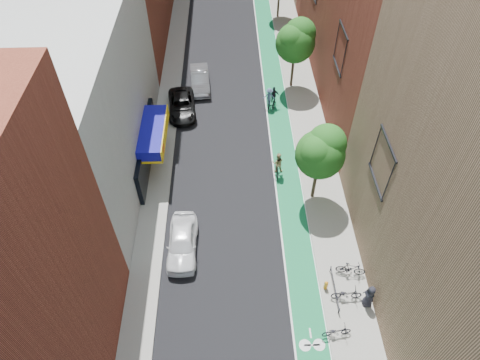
{
  "coord_description": "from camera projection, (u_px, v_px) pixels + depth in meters",
  "views": [
    {
      "loc": [
        -0.39,
        -10.39,
        24.19
      ],
      "look_at": [
        0.27,
        10.5,
        1.5
      ],
      "focal_mm": 32.0,
      "sensor_mm": 36.0,
      "label": 1
    }
  ],
  "objects": [
    {
      "name": "ground",
      "position": [
        241.0,
        330.0,
        24.84
      ],
      "size": [
        160.0,
        160.0,
        0.0
      ],
      "primitive_type": "plane",
      "color": "black",
      "rests_on": "ground"
    },
    {
      "name": "building_left_white",
      "position": [
        76.0,
        103.0,
        29.67
      ],
      "size": [
        8.0,
        20.0,
        12.0
      ],
      "primitive_type": "cube",
      "color": "silver",
      "rests_on": "ground"
    },
    {
      "name": "sidewalk_right",
      "position": [
        298.0,
        74.0,
        42.53
      ],
      "size": [
        3.0,
        68.0,
        0.15
      ],
      "primitive_type": "cube",
      "color": "gray",
      "rests_on": "ground"
    },
    {
      "name": "cyclist_lane_near",
      "position": [
        277.0,
        166.0,
        32.63
      ],
      "size": [
        0.91,
        1.76,
        2.13
      ],
      "rotation": [
        0.0,
        0.0,
        3.07
      ],
      "color": "black",
      "rests_on": "ground"
    },
    {
      "name": "parked_bike_far",
      "position": [
        337.0,
        331.0,
        24.18
      ],
      "size": [
        1.75,
        0.77,
        0.89
      ],
      "primitive_type": "imported",
      "rotation": [
        0.0,
        0.0,
        1.68
      ],
      "color": "black",
      "rests_on": "sidewalk_right"
    },
    {
      "name": "cyclist_lane_mid",
      "position": [
        274.0,
        99.0,
        38.63
      ],
      "size": [
        1.01,
        2.0,
        1.99
      ],
      "rotation": [
        0.0,
        0.0,
        2.98
      ],
      "color": "black",
      "rests_on": "ground"
    },
    {
      "name": "parked_car_black",
      "position": [
        182.0,
        105.0,
        38.07
      ],
      "size": [
        2.8,
        5.29,
        1.42
      ],
      "primitive_type": "imported",
      "rotation": [
        0.0,
        0.0,
        0.09
      ],
      "color": "black",
      "rests_on": "ground"
    },
    {
      "name": "tree_near",
      "position": [
        321.0,
        151.0,
        28.32
      ],
      "size": [
        3.4,
        3.36,
        6.42
      ],
      "color": "#332619",
      "rests_on": "ground"
    },
    {
      "name": "parked_car_white",
      "position": [
        182.0,
        242.0,
        28.04
      ],
      "size": [
        1.94,
        4.74,
        1.61
      ],
      "primitive_type": "imported",
      "rotation": [
        0.0,
        0.0,
        -0.01
      ],
      "color": "white",
      "rests_on": "ground"
    },
    {
      "name": "pedestrian",
      "position": [
        369.0,
        296.0,
        25.14
      ],
      "size": [
        0.75,
        0.99,
        1.82
      ],
      "primitive_type": "imported",
      "rotation": [
        0.0,
        0.0,
        -1.37
      ],
      "color": "black",
      "rests_on": "sidewalk_right"
    },
    {
      "name": "sidewalk_left",
      "position": [
        172.0,
        76.0,
        42.26
      ],
      "size": [
        2.0,
        68.0,
        0.15
      ],
      "primitive_type": "cube",
      "color": "gray",
      "rests_on": "ground"
    },
    {
      "name": "cyclist_lane_far",
      "position": [
        269.0,
        99.0,
        38.36
      ],
      "size": [
        1.15,
        1.69,
        2.01
      ],
      "rotation": [
        0.0,
        0.0,
        2.99
      ],
      "color": "black",
      "rests_on": "ground"
    },
    {
      "name": "parked_car_silver",
      "position": [
        200.0,
        80.0,
        40.61
      ],
      "size": [
        2.08,
        4.95,
        1.59
      ],
      "primitive_type": "imported",
      "rotation": [
        0.0,
        0.0,
        0.08
      ],
      "color": "gray",
      "rests_on": "ground"
    },
    {
      "name": "tree_mid",
      "position": [
        296.0,
        40.0,
        37.63
      ],
      "size": [
        3.55,
        3.53,
        6.74
      ],
      "color": "#332619",
      "rests_on": "ground"
    },
    {
      "name": "bike_lane",
      "position": [
        272.0,
        75.0,
        42.52
      ],
      "size": [
        2.0,
        68.0,
        0.01
      ],
      "primitive_type": "cube",
      "color": "#157A53",
      "rests_on": "ground"
    },
    {
      "name": "parked_bike_near",
      "position": [
        347.0,
        294.0,
        25.7
      ],
      "size": [
        1.87,
        0.66,
        0.98
      ],
      "primitive_type": "imported",
      "rotation": [
        0.0,
        0.0,
        1.56
      ],
      "color": "black",
      "rests_on": "sidewalk_right"
    },
    {
      "name": "parked_bike_mid",
      "position": [
        351.0,
        269.0,
        26.79
      ],
      "size": [
        1.93,
        0.87,
        1.12
      ],
      "primitive_type": "imported",
      "rotation": [
        0.0,
        0.0,
        1.38
      ],
      "color": "black",
      "rests_on": "sidewalk_right"
    },
    {
      "name": "fire_hydrant",
      "position": [
        326.0,
        285.0,
        26.23
      ],
      "size": [
        0.25,
        0.25,
        0.71
      ],
      "color": "orange",
      "rests_on": "sidewalk_right"
    }
  ]
}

